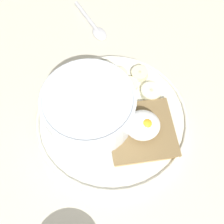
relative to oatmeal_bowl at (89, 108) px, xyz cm
name	(u,v)px	position (x,y,z in cm)	size (l,w,h in cm)	color
ground_plane	(112,123)	(-3.54, 0.02, -5.26)	(120.00, 120.00, 2.00)	beige
plate	(112,118)	(-3.54, 0.02, -3.46)	(25.07, 25.07, 1.60)	silver
oatmeal_bowl	(89,108)	(0.00, 0.00, 0.00)	(14.42, 14.42, 6.65)	white
toast_slice	(141,131)	(-8.14, 2.74, -2.66)	(11.51, 11.51, 1.07)	olive
poached_egg	(143,125)	(-8.19, 2.77, -0.55)	(5.39, 5.04, 3.40)	white
banana_slice_front	(130,85)	(-6.79, -5.96, -2.61)	(3.40, 3.29, 1.51)	#F4EBBD
banana_slice_left	(151,92)	(-10.22, -4.37, -2.62)	(4.79, 4.78, 1.34)	#EEEDC3
banana_slice_back	(119,75)	(-4.95, -8.01, -2.62)	(3.97, 4.01, 1.43)	beige
banana_slice_right	(140,74)	(-8.54, -8.16, -2.63)	(3.40, 3.34, 1.35)	beige
spoon	(93,25)	(-0.32, -20.80, -3.86)	(7.08, 10.80, 0.80)	silver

